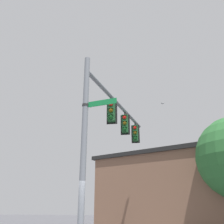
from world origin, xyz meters
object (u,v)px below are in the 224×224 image
at_px(traffic_light_mid_outer, 135,133).
at_px(street_name_sign, 95,104).
at_px(bird_flying, 163,103).
at_px(traffic_light_mid_inner, 125,124).
at_px(traffic_light_nearest_pole, 111,111).

relative_size(traffic_light_mid_outer, street_name_sign, 0.93).
bearing_deg(bird_flying, street_name_sign, 69.22).
bearing_deg(street_name_sign, traffic_light_mid_inner, -97.99).
bearing_deg(traffic_light_nearest_pole, traffic_light_mid_inner, -102.91).
xyz_separation_m(traffic_light_mid_inner, bird_flying, (-2.50, -3.51, 2.59)).
height_order(traffic_light_nearest_pole, street_name_sign, traffic_light_nearest_pole).
bearing_deg(traffic_light_nearest_pole, street_name_sign, 85.76).
distance_m(traffic_light_nearest_pole, bird_flying, 6.86).
height_order(traffic_light_mid_outer, street_name_sign, traffic_light_mid_outer).
bearing_deg(traffic_light_mid_inner, bird_flying, -125.48).
height_order(traffic_light_mid_outer, bird_flying, bird_flying).
height_order(traffic_light_mid_inner, street_name_sign, traffic_light_mid_inner).
distance_m(traffic_light_mid_outer, bird_flying, 3.58).
relative_size(traffic_light_mid_inner, street_name_sign, 0.93).
bearing_deg(traffic_light_mid_inner, street_name_sign, 82.01).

